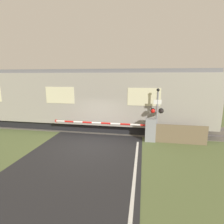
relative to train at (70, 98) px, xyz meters
The scene contains 6 objects.
ground_plane 4.95m from the train, 53.00° to the right, with size 80.00×80.00×0.00m, color #5B6B3D.
track_bed 3.43m from the train, ahead, with size 36.00×3.20×0.13m.
train is the anchor object (origin of this frame).
crossing_barrier 6.03m from the train, 22.27° to the right, with size 6.36×0.44×1.37m.
signal_post 6.61m from the train, 18.49° to the right, with size 0.77×0.26×3.13m.
roadside_fence 8.10m from the train, 17.05° to the right, with size 2.91×0.06×1.10m.
Camera 1 is at (2.77, -8.77, 3.81)m, focal length 28.00 mm.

